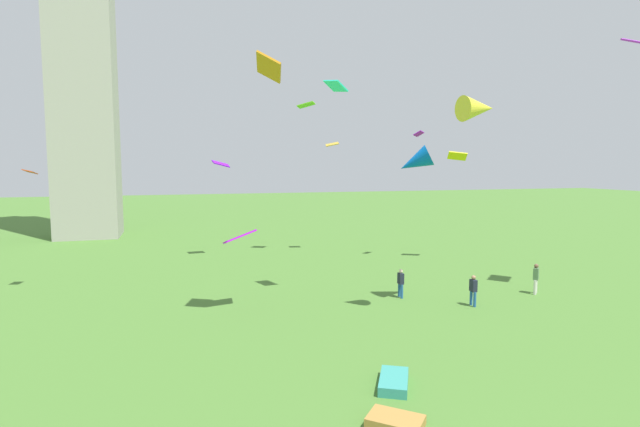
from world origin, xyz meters
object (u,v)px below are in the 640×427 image
kite_flying_4 (332,144)px  kite_flying_6 (336,86)px  kite_flying_8 (634,41)px  kite_flying_9 (30,172)px  kite_bundle_0 (394,382)px  kite_bundle_1 (395,422)px  person_3 (473,289)px  person_1 (401,281)px  person_0 (536,277)px  kite_flying_11 (240,237)px  kite_flying_0 (221,164)px  kite_flying_10 (457,156)px  kite_flying_2 (478,108)px  kite_flying_3 (415,162)px  kite_flying_1 (306,105)px  kite_flying_7 (419,134)px  kite_flying_5 (269,67)px

kite_flying_4 → kite_flying_6: 14.29m
kite_flying_8 → kite_flying_9: 33.19m
kite_bundle_0 → kite_bundle_1: (-1.01, -2.23, -0.03)m
person_3 → person_1: bearing=-127.8°
person_0 → kite_flying_11: (-16.16, 1.89, 2.69)m
kite_flying_0 → kite_flying_6: (4.63, -13.73, 3.96)m
kite_flying_8 → kite_flying_10: (-3.02, 11.46, -5.76)m
kite_flying_2 → kite_flying_3: bearing=88.2°
kite_flying_1 → kite_flying_9: bearing=50.6°
kite_flying_1 → kite_flying_8: size_ratio=0.79×
kite_flying_1 → kite_flying_2: 17.43m
person_3 → kite_flying_7: kite_flying_7 is taller
kite_flying_4 → kite_flying_5: size_ratio=0.61×
kite_flying_0 → kite_flying_11: kite_flying_0 is taller
kite_flying_11 → kite_flying_10: bearing=-159.2°
person_1 → kite_flying_0: kite_flying_0 is taller
kite_flying_5 → kite_flying_7: size_ratio=1.75×
kite_flying_10 → kite_flying_3: bearing=-103.8°
kite_flying_3 → kite_bundle_1: (-5.11, -8.80, -7.18)m
kite_flying_8 → kite_flying_0: bearing=99.0°
kite_flying_0 → kite_bundle_1: bearing=-95.8°
person_1 → kite_bundle_1: (-6.02, -11.88, -0.75)m
kite_flying_10 → kite_bundle_0: (-13.57, -17.90, -7.69)m
kite_flying_5 → kite_flying_6: kite_flying_5 is taller
kite_flying_6 → kite_flying_8: size_ratio=0.73×
kite_flying_2 → kite_flying_8: (9.13, -0.25, 3.74)m
kite_flying_8 → kite_bundle_0: kite_flying_8 is taller
kite_flying_0 → person_0: bearing=-56.0°
kite_flying_5 → kite_flying_8: kite_flying_8 is taller
kite_flying_1 → kite_flying_3: bearing=121.4°
kite_flying_5 → kite_flying_11: size_ratio=1.22×
kite_flying_3 → kite_flying_6: bearing=-116.7°
kite_flying_7 → kite_flying_10: size_ratio=0.72×
kite_flying_7 → kite_bundle_1: kite_flying_7 is taller
kite_flying_3 → kite_flying_11: 9.21m
kite_flying_2 → person_3: bearing=-43.1°
kite_flying_4 → kite_flying_8: (10.80, -17.48, 4.74)m
person_1 → kite_flying_2: 9.78m
person_0 → kite_flying_8: 13.39m
kite_flying_4 → kite_bundle_0: kite_flying_4 is taller
person_1 → kite_flying_8: 17.51m
kite_flying_7 → kite_bundle_1: (-11.99, -21.28, -9.38)m
kite_flying_0 → kite_flying_8: 27.27m
kite_flying_1 → kite_flying_7: kite_flying_1 is taller
person_3 → kite_flying_7: 15.05m
kite_flying_1 → kite_flying_2: size_ratio=0.84×
kite_flying_8 → person_3: bearing=136.6°
kite_flying_10 → kite_bundle_0: 23.75m
kite_flying_4 → kite_flying_2: bearing=111.5°
person_0 → kite_flying_1: 20.93m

